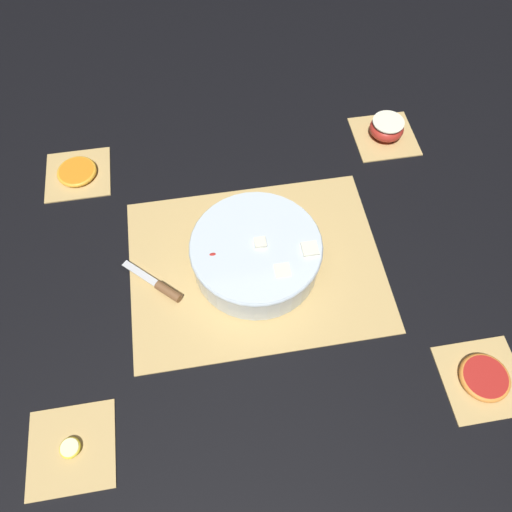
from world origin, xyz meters
TOP-DOWN VIEW (x-y plane):
  - ground_plane at (0.00, 0.00)m, footprint 6.00×6.00m
  - bamboo_mat_center at (0.00, 0.00)m, footprint 0.50×0.38m
  - coaster_mat_near_left at (-0.35, -0.29)m, footprint 0.14×0.14m
  - coaster_mat_near_right at (0.35, -0.29)m, footprint 0.14×0.14m
  - coaster_mat_far_left at (-0.35, 0.29)m, footprint 0.14×0.14m
  - coaster_mat_far_right at (0.35, 0.29)m, footprint 0.14×0.14m
  - fruit_salad_bowl at (-0.00, 0.00)m, footprint 0.25×0.25m
  - paring_knife at (0.18, 0.03)m, footprint 0.11×0.11m
  - apple_half at (-0.35, -0.29)m, footprint 0.08×0.08m
  - orange_slice_whole at (0.35, -0.29)m, footprint 0.09×0.09m
  - banana_coin_single at (0.35, 0.29)m, footprint 0.03×0.03m
  - grapefruit_slice at (-0.35, 0.29)m, footprint 0.09×0.09m

SIDE VIEW (x-z plane):
  - ground_plane at x=0.00m, z-range 0.00..0.00m
  - coaster_mat_near_left at x=-0.35m, z-range 0.00..0.01m
  - coaster_mat_far_left at x=-0.35m, z-range 0.00..0.01m
  - coaster_mat_near_right at x=0.35m, z-range 0.00..0.01m
  - coaster_mat_far_right at x=0.35m, z-range 0.00..0.01m
  - bamboo_mat_center at x=0.00m, z-range 0.00..0.01m
  - banana_coin_single at x=0.35m, z-range 0.01..0.02m
  - orange_slice_whole at x=0.35m, z-range 0.01..0.02m
  - grapefruit_slice at x=-0.35m, z-range 0.01..0.02m
  - paring_knife at x=0.18m, z-range 0.01..0.02m
  - apple_half at x=-0.35m, z-range 0.01..0.05m
  - fruit_salad_bowl at x=0.00m, z-range 0.01..0.09m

